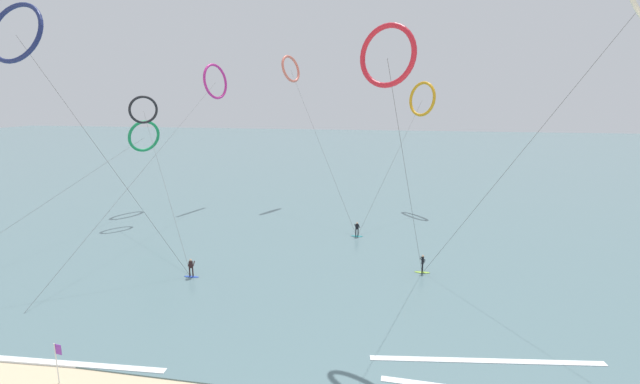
# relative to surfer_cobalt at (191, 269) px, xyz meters

# --- Properties ---
(sea_water) EXTENTS (400.00, 200.00, 0.08)m
(sea_water) POSITION_rel_surfer_cobalt_xyz_m (11.53, 85.92, -0.78)
(sea_water) COLOR slate
(sea_water) RESTS_ON ground
(surfer_cobalt) EXTENTS (1.40, 0.61, 1.70)m
(surfer_cobalt) POSITION_rel_surfer_cobalt_xyz_m (0.00, 0.00, 0.00)
(surfer_cobalt) COLOR #2647B7
(surfer_cobalt) RESTS_ON ground
(surfer_lime) EXTENTS (1.40, 0.62, 1.70)m
(surfer_lime) POSITION_rel_surfer_cobalt_xyz_m (20.32, 4.88, 0.00)
(surfer_lime) COLOR #8CC62D
(surfer_lime) RESTS_ON ground
(surfer_teal) EXTENTS (1.40, 0.70, 1.70)m
(surfer_teal) POSITION_rel_surfer_cobalt_xyz_m (13.27, 14.70, 0.00)
(surfer_teal) COLOR teal
(surfer_teal) RESTS_ON ground
(kite_emerald) EXTENTS (3.87, 39.02, 12.72)m
(kite_emerald) POSITION_rel_surfer_cobalt_xyz_m (-18.07, 23.19, 9.57)
(kite_emerald) COLOR #199351
(kite_emerald) RESTS_ON ground
(kite_magenta) EXTENTS (2.37, 41.96, 20.78)m
(kite_magenta) POSITION_rel_surfer_cobalt_xyz_m (-10.00, 30.26, 17.28)
(kite_magenta) COLOR #CC288E
(kite_magenta) RESTS_ON ground
(kite_amber) EXTENTS (9.32, 20.01, 18.07)m
(kite_amber) POSITION_rel_surfer_cobalt_xyz_m (20.49, 32.55, 14.72)
(kite_amber) COLOR orange
(kite_amber) RESTS_ON ground
(kite_charcoal) EXTENTS (16.79, 20.45, 16.07)m
(kite_charcoal) POSITION_rel_surfer_cobalt_xyz_m (-15.06, 18.72, 13.38)
(kite_charcoal) COLOR black
(kite_charcoal) RESTS_ON ground
(kite_coral) EXTENTS (13.91, 21.17, 22.11)m
(kite_coral) POSITION_rel_surfer_cobalt_xyz_m (0.84, 33.61, 19.17)
(kite_coral) COLOR #EA7260
(kite_coral) RESTS_ON ground
(kite_crimson) EXTENTS (5.44, 9.99, 20.66)m
(kite_crimson) POSITION_rel_surfer_cobalt_xyz_m (16.97, -3.79, 17.69)
(kite_crimson) COLOR red
(kite_crimson) RESTS_ON ground
(kite_navy) EXTENTS (17.08, 2.86, 23.79)m
(kite_navy) POSITION_rel_surfer_cobalt_xyz_m (-14.20, -0.73, 20.30)
(kite_navy) COLOR navy
(kite_navy) RESTS_ON ground
(beach_flag) EXTENTS (0.47, 0.10, 2.46)m
(beach_flag) POSITION_rel_surfer_cobalt_xyz_m (-0.29, -15.50, 0.83)
(beach_flag) COLOR silver
(beach_flag) RESTS_ON ground
(wave_crest_near) EXTENTS (12.47, 1.26, 0.12)m
(wave_crest_near) POSITION_rel_surfer_cobalt_xyz_m (-1.20, -13.88, -0.76)
(wave_crest_near) COLOR white
(wave_crest_near) RESTS_ON ground
(wave_crest_far) EXTENTS (14.11, 2.50, 0.12)m
(wave_crest_far) POSITION_rel_surfer_cobalt_xyz_m (23.74, -8.88, -0.76)
(wave_crest_far) COLOR white
(wave_crest_far) RESTS_ON ground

